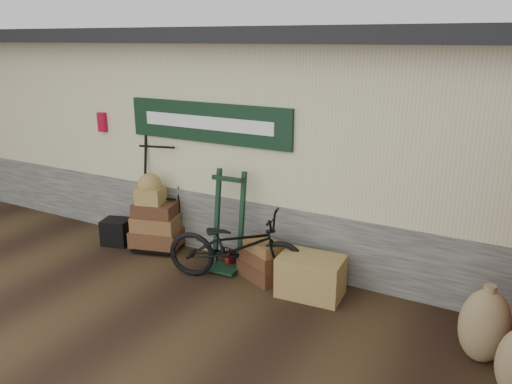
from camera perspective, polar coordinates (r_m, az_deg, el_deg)
ground at (r=6.67m, az=-7.73°, el=-10.36°), size 80.00×80.00×0.00m
station_building at (r=8.38m, az=3.10°, el=7.20°), size 14.40×4.10×3.20m
porter_trolley at (r=7.61m, az=-10.97°, el=0.21°), size 1.03×0.88×1.77m
green_barrow at (r=6.78m, az=-3.27°, el=-3.38°), size 0.52×0.45×1.37m
suitcase_stack at (r=6.65m, az=0.70°, el=-7.65°), size 0.72×0.60×0.55m
wicker_hamper at (r=6.27m, az=6.27°, el=-9.53°), size 0.82×0.57×0.51m
black_trunk at (r=8.03m, az=-15.65°, el=-4.39°), size 0.48×0.44×0.40m
bicycle at (r=6.48m, az=-2.36°, el=-5.81°), size 1.10×1.94×1.07m
burlap_sack_left at (r=5.49m, az=24.64°, el=-13.73°), size 0.58×0.53×0.78m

